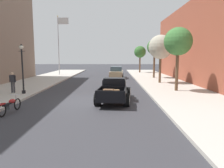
{
  "coord_description": "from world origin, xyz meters",
  "views": [
    {
      "loc": [
        1.77,
        -14.15,
        3.04
      ],
      "look_at": [
        1.61,
        1.44,
        1.0
      ],
      "focal_mm": 33.87,
      "sensor_mm": 36.0,
      "label": 1
    }
  ],
  "objects_px": {
    "street_lamp_near": "(22,65)",
    "flagpole": "(60,39)",
    "hotrod_truck_black": "(114,90)",
    "street_tree_farthest": "(140,52)",
    "street_tree_nearest": "(178,42)",
    "street_tree_third": "(155,48)",
    "street_tree_second": "(161,47)",
    "car_background_tan": "(116,73)",
    "motorcycle_parked": "(10,105)",
    "pedestrian_sidewalk_left": "(13,81)"
  },
  "relations": [
    {
      "from": "flagpole",
      "to": "street_tree_farthest",
      "type": "height_order",
      "value": "flagpole"
    },
    {
      "from": "street_tree_third",
      "to": "street_tree_nearest",
      "type": "bearing_deg",
      "value": -90.77
    },
    {
      "from": "car_background_tan",
      "to": "street_tree_third",
      "type": "height_order",
      "value": "street_tree_third"
    },
    {
      "from": "street_tree_third",
      "to": "car_background_tan",
      "type": "bearing_deg",
      "value": 172.89
    },
    {
      "from": "pedestrian_sidewalk_left",
      "to": "motorcycle_parked",
      "type": "bearing_deg",
      "value": -65.83
    },
    {
      "from": "motorcycle_parked",
      "to": "street_tree_third",
      "type": "distance_m",
      "value": 21.41
    },
    {
      "from": "street_lamp_near",
      "to": "street_tree_second",
      "type": "xyz_separation_m",
      "value": [
        12.19,
        7.13,
        1.66
      ]
    },
    {
      "from": "street_tree_second",
      "to": "motorcycle_parked",
      "type": "bearing_deg",
      "value": -130.76
    },
    {
      "from": "street_lamp_near",
      "to": "street_tree_third",
      "type": "relative_size",
      "value": 0.74
    },
    {
      "from": "hotrod_truck_black",
      "to": "motorcycle_parked",
      "type": "bearing_deg",
      "value": -149.64
    },
    {
      "from": "street_lamp_near",
      "to": "street_tree_nearest",
      "type": "distance_m",
      "value": 12.66
    },
    {
      "from": "hotrod_truck_black",
      "to": "street_tree_farthest",
      "type": "distance_m",
      "value": 25.0
    },
    {
      "from": "hotrod_truck_black",
      "to": "pedestrian_sidewalk_left",
      "type": "relative_size",
      "value": 3.06
    },
    {
      "from": "hotrod_truck_black",
      "to": "street_tree_farthest",
      "type": "height_order",
      "value": "street_tree_farthest"
    },
    {
      "from": "street_tree_farthest",
      "to": "motorcycle_parked",
      "type": "bearing_deg",
      "value": -110.39
    },
    {
      "from": "flagpole",
      "to": "street_tree_second",
      "type": "relative_size",
      "value": 1.75
    },
    {
      "from": "motorcycle_parked",
      "to": "hotrod_truck_black",
      "type": "bearing_deg",
      "value": 30.36
    },
    {
      "from": "car_background_tan",
      "to": "street_tree_nearest",
      "type": "xyz_separation_m",
      "value": [
        4.99,
        -11.75,
        3.47
      ]
    },
    {
      "from": "hotrod_truck_black",
      "to": "motorcycle_parked",
      "type": "distance_m",
      "value": 6.51
    },
    {
      "from": "flagpole",
      "to": "street_tree_third",
      "type": "height_order",
      "value": "flagpole"
    },
    {
      "from": "hotrod_truck_black",
      "to": "car_background_tan",
      "type": "relative_size",
      "value": 1.15
    },
    {
      "from": "pedestrian_sidewalk_left",
      "to": "car_background_tan",
      "type": "bearing_deg",
      "value": 56.99
    },
    {
      "from": "car_background_tan",
      "to": "pedestrian_sidewalk_left",
      "type": "height_order",
      "value": "pedestrian_sidewalk_left"
    },
    {
      "from": "car_background_tan",
      "to": "street_lamp_near",
      "type": "height_order",
      "value": "street_lamp_near"
    },
    {
      "from": "street_lamp_near",
      "to": "street_tree_nearest",
      "type": "xyz_separation_m",
      "value": [
        12.42,
        1.59,
        1.85
      ]
    },
    {
      "from": "flagpole",
      "to": "street_tree_farthest",
      "type": "bearing_deg",
      "value": 21.04
    },
    {
      "from": "hotrod_truck_black",
      "to": "street_tree_third",
      "type": "relative_size",
      "value": 0.97
    },
    {
      "from": "flagpole",
      "to": "street_tree_third",
      "type": "bearing_deg",
      "value": -18.28
    },
    {
      "from": "motorcycle_parked",
      "to": "pedestrian_sidewalk_left",
      "type": "bearing_deg",
      "value": 114.17
    },
    {
      "from": "motorcycle_parked",
      "to": "street_tree_nearest",
      "type": "distance_m",
      "value": 13.42
    },
    {
      "from": "hotrod_truck_black",
      "to": "flagpole",
      "type": "xyz_separation_m",
      "value": [
        -8.55,
        19.28,
        5.02
      ]
    },
    {
      "from": "car_background_tan",
      "to": "flagpole",
      "type": "distance_m",
      "value": 10.93
    },
    {
      "from": "street_lamp_near",
      "to": "street_tree_second",
      "type": "bearing_deg",
      "value": 30.34
    },
    {
      "from": "hotrod_truck_black",
      "to": "motorcycle_parked",
      "type": "relative_size",
      "value": 2.38
    },
    {
      "from": "motorcycle_parked",
      "to": "street_tree_second",
      "type": "xyz_separation_m",
      "value": [
        10.67,
        12.38,
        3.6
      ]
    },
    {
      "from": "street_lamp_near",
      "to": "street_tree_second",
      "type": "distance_m",
      "value": 14.22
    },
    {
      "from": "hotrod_truck_black",
      "to": "street_tree_farthest",
      "type": "relative_size",
      "value": 1.06
    },
    {
      "from": "pedestrian_sidewalk_left",
      "to": "flagpole",
      "type": "distance_m",
      "value": 17.6
    },
    {
      "from": "hotrod_truck_black",
      "to": "street_tree_second",
      "type": "relative_size",
      "value": 0.96
    },
    {
      "from": "flagpole",
      "to": "street_tree_third",
      "type": "distance_m",
      "value": 14.82
    },
    {
      "from": "car_background_tan",
      "to": "street_tree_second",
      "type": "height_order",
      "value": "street_tree_second"
    },
    {
      "from": "hotrod_truck_black",
      "to": "car_background_tan",
      "type": "height_order",
      "value": "car_background_tan"
    },
    {
      "from": "street_tree_farthest",
      "to": "street_tree_third",
      "type": "bearing_deg",
      "value": -85.42
    },
    {
      "from": "street_tree_second",
      "to": "pedestrian_sidewalk_left",
      "type": "bearing_deg",
      "value": -152.8
    },
    {
      "from": "car_background_tan",
      "to": "street_lamp_near",
      "type": "xyz_separation_m",
      "value": [
        -7.43,
        -13.34,
        1.62
      ]
    },
    {
      "from": "hotrod_truck_black",
      "to": "pedestrian_sidewalk_left",
      "type": "xyz_separation_m",
      "value": [
        -8.13,
        2.32,
        0.33
      ]
    },
    {
      "from": "hotrod_truck_black",
      "to": "street_tree_third",
      "type": "bearing_deg",
      "value": 69.62
    },
    {
      "from": "street_lamp_near",
      "to": "flagpole",
      "type": "relative_size",
      "value": 0.42
    },
    {
      "from": "street_tree_second",
      "to": "street_tree_third",
      "type": "relative_size",
      "value": 1.01
    },
    {
      "from": "street_tree_nearest",
      "to": "street_tree_farthest",
      "type": "xyz_separation_m",
      "value": [
        -0.63,
        20.82,
        -0.42
      ]
    }
  ]
}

